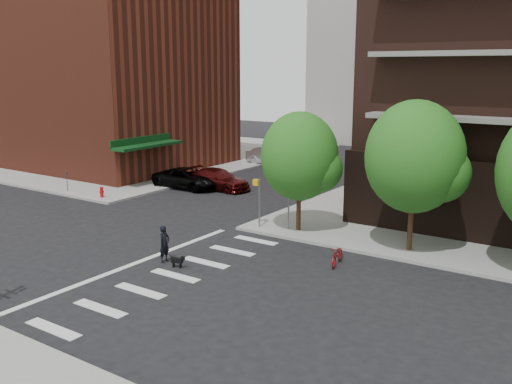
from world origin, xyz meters
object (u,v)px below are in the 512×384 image
(parked_car_maroon, at_px, (218,179))
(parked_car_silver, at_px, (274,156))
(dog_walker, at_px, (164,244))
(parked_car_black, at_px, (188,178))
(scooter, at_px, (337,255))
(fire_hydrant, at_px, (102,191))

(parked_car_maroon, relative_size, parked_car_silver, 0.96)
(dog_walker, bearing_deg, parked_car_maroon, 25.43)
(parked_car_black, distance_m, scooter, 18.36)
(parked_car_silver, relative_size, dog_walker, 3.12)
(scooter, bearing_deg, parked_car_black, 139.78)
(parked_car_black, distance_m, parked_car_silver, 11.57)
(parked_car_silver, bearing_deg, parked_car_maroon, -164.19)
(parked_car_maroon, height_order, parked_car_silver, parked_car_silver)
(parked_car_maroon, relative_size, scooter, 2.94)
(parked_car_maroon, distance_m, dog_walker, 15.63)
(parked_car_silver, bearing_deg, fire_hydrant, 177.65)
(parked_car_black, height_order, parked_car_maroon, parked_car_maroon)
(parked_car_silver, xyz_separation_m, dog_walker, (9.64, -24.25, -0.02))
(parked_car_black, bearing_deg, parked_car_maroon, -66.99)
(parked_car_maroon, height_order, scooter, parked_car_maroon)
(scooter, bearing_deg, fire_hydrant, 159.52)
(dog_walker, bearing_deg, parked_car_black, 33.41)
(fire_hydrant, relative_size, parked_car_silver, 0.14)
(parked_car_silver, xyz_separation_m, scooter, (16.18, -20.24, -0.41))
(fire_hydrant, distance_m, parked_car_silver, 17.65)
(scooter, height_order, dog_walker, dog_walker)
(fire_hydrant, distance_m, parked_car_black, 6.36)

